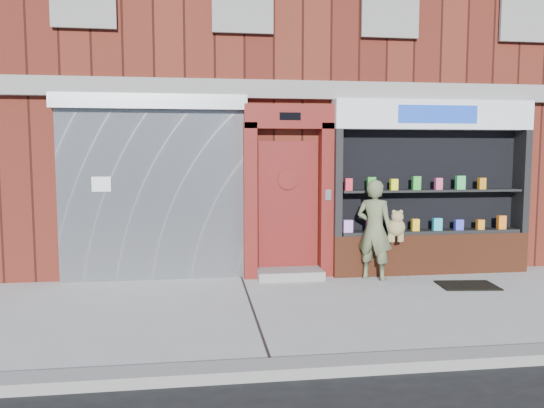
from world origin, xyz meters
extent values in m
plane|color=#9E9E99|center=(0.00, 0.00, 0.00)|extent=(80.00, 80.00, 0.00)
cube|color=gray|center=(0.00, -2.15, 0.06)|extent=(60.00, 0.30, 0.12)
cube|color=#521A12|center=(0.00, 6.00, 4.00)|extent=(12.00, 8.00, 8.00)
cube|color=gray|center=(0.00, 1.92, 3.15)|extent=(12.00, 0.16, 0.30)
cube|color=gray|center=(-3.00, 1.94, 1.40)|extent=(3.00, 0.10, 2.80)
cube|color=slate|center=(-3.00, 1.88, 2.92)|extent=(3.10, 0.30, 0.24)
cube|color=white|center=(-3.80, 1.88, 1.60)|extent=(0.30, 0.01, 0.24)
cube|color=#5E1310|center=(-1.40, 1.86, 1.30)|extent=(0.22, 0.28, 2.60)
cube|color=#5E1310|center=(-0.10, 1.86, 1.30)|extent=(0.22, 0.28, 2.60)
cube|color=#5E1310|center=(-0.75, 1.86, 2.70)|extent=(1.50, 0.28, 0.40)
cube|color=black|center=(-0.75, 1.71, 2.70)|extent=(0.35, 0.01, 0.12)
cube|color=maroon|center=(-0.75, 1.97, 1.20)|extent=(1.00, 0.06, 2.20)
cylinder|color=black|center=(-0.75, 1.93, 1.65)|extent=(0.28, 0.02, 0.28)
cylinder|color=#5E1310|center=(-0.75, 1.92, 1.65)|extent=(0.34, 0.02, 0.34)
cube|color=gray|center=(-0.75, 1.70, 0.07)|extent=(1.10, 0.55, 0.15)
cube|color=slate|center=(-0.10, 1.71, 1.40)|extent=(0.10, 0.02, 0.18)
cube|color=brown|center=(1.75, 1.80, 0.35)|extent=(3.50, 0.40, 0.70)
cube|color=black|center=(0.06, 1.80, 1.60)|extent=(0.12, 0.40, 1.80)
cube|color=black|center=(3.44, 1.80, 1.60)|extent=(0.12, 0.40, 1.80)
cube|color=black|center=(1.75, 1.99, 1.60)|extent=(3.30, 0.03, 1.80)
cube|color=black|center=(1.75, 1.80, 0.73)|extent=(3.20, 0.36, 0.06)
cube|color=black|center=(1.75, 1.80, 1.45)|extent=(3.20, 0.36, 0.04)
cube|color=white|center=(1.75, 1.80, 2.75)|extent=(3.50, 0.40, 0.50)
cube|color=blue|center=(1.75, 1.59, 2.75)|extent=(1.40, 0.01, 0.30)
cube|color=#D08CFC|center=(0.25, 1.72, 0.86)|extent=(0.16, 0.09, 0.21)
cube|color=#E94D8E|center=(0.65, 1.72, 0.86)|extent=(0.15, 0.09, 0.20)
cube|color=teal|center=(1.05, 1.72, 0.87)|extent=(0.16, 0.09, 0.22)
cube|color=yellow|center=(1.45, 1.72, 0.86)|extent=(0.12, 0.09, 0.21)
cube|color=#28AECB|center=(1.85, 1.72, 0.87)|extent=(0.15, 0.09, 0.21)
cube|color=#4248E0|center=(2.25, 1.72, 0.85)|extent=(0.14, 0.09, 0.18)
cube|color=orange|center=(2.65, 1.72, 0.85)|extent=(0.12, 0.09, 0.17)
cube|color=orange|center=(3.05, 1.72, 0.88)|extent=(0.14, 0.09, 0.24)
cube|color=red|center=(0.25, 1.72, 1.57)|extent=(0.12, 0.09, 0.20)
cube|color=green|center=(0.65, 1.72, 1.58)|extent=(0.14, 0.09, 0.22)
cube|color=#F3F319|center=(1.05, 1.72, 1.56)|extent=(0.12, 0.09, 0.19)
cube|color=green|center=(1.45, 1.72, 1.59)|extent=(0.14, 0.09, 0.23)
cube|color=#D64775|center=(1.85, 1.72, 1.57)|extent=(0.12, 0.09, 0.20)
cube|color=#36BD5B|center=(2.25, 1.72, 1.59)|extent=(0.15, 0.09, 0.24)
cube|color=orange|center=(2.65, 1.72, 1.57)|extent=(0.12, 0.09, 0.20)
imported|color=#5C6542|center=(0.63, 1.46, 0.83)|extent=(0.73, 0.69, 1.67)
sphere|color=olive|center=(0.96, 1.36, 0.88)|extent=(0.30, 0.30, 0.30)
sphere|color=olive|center=(0.96, 1.31, 1.06)|extent=(0.20, 0.20, 0.20)
sphere|color=olive|center=(0.91, 1.31, 1.14)|extent=(0.07, 0.07, 0.07)
sphere|color=olive|center=(1.02, 1.31, 1.14)|extent=(0.07, 0.07, 0.07)
cylinder|color=olive|center=(0.87, 1.36, 0.73)|extent=(0.07, 0.07, 0.18)
cylinder|color=olive|center=(1.06, 1.36, 0.73)|extent=(0.07, 0.07, 0.18)
cylinder|color=olive|center=(0.91, 1.34, 0.73)|extent=(0.07, 0.07, 0.18)
cylinder|color=olive|center=(1.02, 1.34, 0.73)|extent=(0.07, 0.07, 0.18)
cube|color=black|center=(1.95, 0.79, 0.01)|extent=(0.94, 0.71, 0.02)
camera|label=1|loc=(-2.25, -6.92, 2.09)|focal=35.00mm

